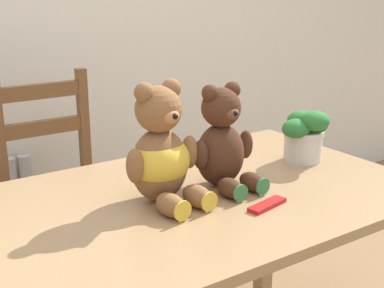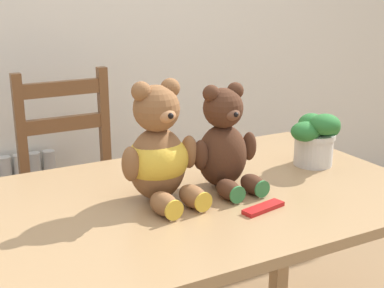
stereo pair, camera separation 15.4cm
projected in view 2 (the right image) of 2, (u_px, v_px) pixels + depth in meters
name	position (u px, v px, depth m)	size (l,w,h in m)	color
dining_table	(192.00, 226.00, 1.59)	(1.36, 0.84, 0.73)	#9E7A51
wooden_chair_behind	(78.00, 196.00, 2.22)	(0.40, 0.44, 0.98)	brown
teddy_bear_left	(159.00, 153.00, 1.49)	(0.24, 0.26, 0.34)	brown
teddy_bear_right	(225.00, 144.00, 1.59)	(0.22, 0.22, 0.31)	#472819
potted_plant	(316.00, 136.00, 1.79)	(0.20, 0.16, 0.19)	beige
chocolate_bar	(263.00, 208.00, 1.45)	(0.13, 0.04, 0.01)	red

